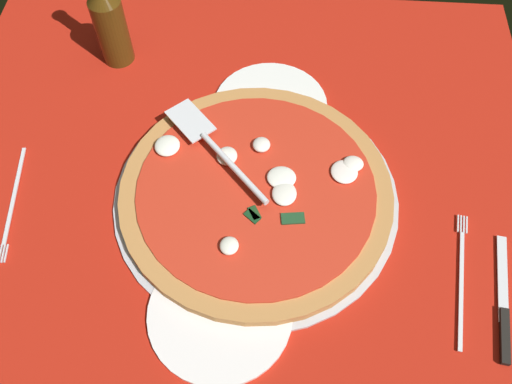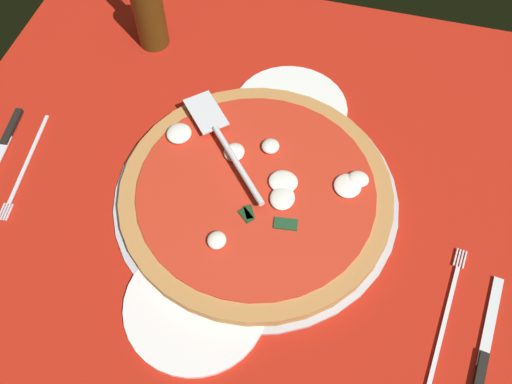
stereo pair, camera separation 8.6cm
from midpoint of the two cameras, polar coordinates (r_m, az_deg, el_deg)
name	(u,v)px [view 2 (the right image)]	position (r cm, az deg, el deg)	size (l,w,h in cm)	color
ground_plane	(233,200)	(87.75, 0.32, -1.05)	(102.11, 102.11, 0.80)	#AD1C0F
checker_pattern	(232,198)	(87.36, 0.32, -0.90)	(102.11, 102.11, 0.10)	silver
pizza_pan	(256,197)	(87.05, 2.81, -0.73)	(45.11, 45.11, 0.88)	#B1B5BE
dinner_plate_left	(290,109)	(98.37, 6.14, 8.46)	(20.11, 20.11, 1.00)	white
dinner_plate_right	(195,304)	(79.05, -3.23, -11.90)	(20.48, 20.48, 1.00)	silver
pizza	(256,191)	(85.83, 2.89, -0.16)	(42.96, 42.96, 3.36)	#B77A40
pizza_server	(224,141)	(88.03, -0.56, 5.09)	(20.29, 18.80, 1.00)	silver
place_setting_near	(15,156)	(98.41, -21.64, 3.30)	(21.78, 13.66, 1.40)	silver
place_setting_far	(465,334)	(84.48, 23.82, -13.65)	(23.48, 15.75, 1.40)	white
beer_bottle	(147,5)	(105.44, -8.91, 18.62)	(5.82, 5.82, 23.43)	#432C0C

